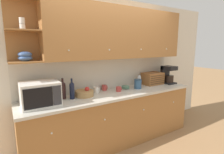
# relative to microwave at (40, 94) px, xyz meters

# --- Properties ---
(ground_plane) EXTENTS (24.00, 24.00, 0.00)m
(ground_plane) POSITION_rel_microwave_xyz_m (1.23, 0.32, -1.10)
(ground_plane) COLOR #9E754C
(wall_back) EXTENTS (5.53, 0.06, 2.60)m
(wall_back) POSITION_rel_microwave_xyz_m (1.23, 0.35, 0.20)
(wall_back) COLOR silver
(wall_back) RESTS_ON ground_plane
(counter_unit) EXTENTS (3.15, 0.67, 0.94)m
(counter_unit) POSITION_rel_microwave_xyz_m (1.23, -0.00, -0.63)
(counter_unit) COLOR #A36B38
(counter_unit) RESTS_ON ground_plane
(backsplash_panel) EXTENTS (3.13, 0.01, 0.59)m
(backsplash_panel) POSITION_rel_microwave_xyz_m (1.23, 0.31, 0.13)
(backsplash_panel) COLOR beige
(backsplash_panel) RESTS_ON counter_unit
(upper_cabinets) EXTENTS (3.13, 0.36, 0.88)m
(upper_cabinets) POSITION_rel_microwave_xyz_m (1.40, 0.15, 0.86)
(upper_cabinets) COLOR #A36B38
(upper_cabinets) RESTS_ON backsplash_panel
(microwave) EXTENTS (0.49, 0.43, 0.33)m
(microwave) POSITION_rel_microwave_xyz_m (0.00, 0.00, 0.00)
(microwave) COLOR silver
(microwave) RESTS_ON counter_unit
(second_wine_bottle) EXTENTS (0.08, 0.08, 0.32)m
(second_wine_bottle) POSITION_rel_microwave_xyz_m (0.35, 0.13, -0.02)
(second_wine_bottle) COLOR black
(second_wine_bottle) RESTS_ON counter_unit
(wine_bottle) EXTENTS (0.07, 0.07, 0.32)m
(wine_bottle) POSITION_rel_microwave_xyz_m (0.47, 0.05, -0.02)
(wine_bottle) COLOR black
(wine_bottle) RESTS_ON counter_unit
(fruit_basket) EXTENTS (0.29, 0.29, 0.16)m
(fruit_basket) POSITION_rel_microwave_xyz_m (0.69, 0.08, -0.11)
(fruit_basket) COLOR #A87F4C
(fruit_basket) RESTS_ON counter_unit
(mug) EXTENTS (0.11, 0.09, 0.11)m
(mug) POSITION_rel_microwave_xyz_m (0.94, 0.15, -0.11)
(mug) COLOR silver
(mug) RESTS_ON counter_unit
(mug_patterned_third) EXTENTS (0.09, 0.08, 0.10)m
(mug_patterned_third) POSITION_rel_microwave_xyz_m (1.15, 0.23, -0.11)
(mug_patterned_third) COLOR #B73D38
(mug_patterned_third) RESTS_ON counter_unit
(mug_blue_second) EXTENTS (0.10, 0.09, 0.09)m
(mug_blue_second) POSITION_rel_microwave_xyz_m (1.33, 0.03, -0.12)
(mug_blue_second) COLOR #B73D38
(mug_blue_second) RESTS_ON counter_unit
(bowl_stack_on_counter) EXTENTS (0.16, 0.16, 0.07)m
(bowl_stack_on_counter) POSITION_rel_microwave_xyz_m (1.55, 0.12, -0.13)
(bowl_stack_on_counter) COLOR slate
(bowl_stack_on_counter) RESTS_ON counter_unit
(storage_canister) EXTENTS (0.15, 0.15, 0.18)m
(storage_canister) POSITION_rel_microwave_xyz_m (1.76, 0.01, -0.07)
(storage_canister) COLOR #33567A
(storage_canister) RESTS_ON counter_unit
(wine_glass) EXTENTS (0.08, 0.08, 0.23)m
(wine_glass) POSITION_rel_microwave_xyz_m (1.93, 0.18, -0.01)
(wine_glass) COLOR silver
(wine_glass) RESTS_ON counter_unit
(bread_box) EXTENTS (0.42, 0.29, 0.25)m
(bread_box) POSITION_rel_microwave_xyz_m (2.27, 0.14, -0.04)
(bread_box) COLOR #996033
(bread_box) RESTS_ON counter_unit
(coffee_maker) EXTENTS (0.23, 0.27, 0.38)m
(coffee_maker) POSITION_rel_microwave_xyz_m (2.63, 0.04, 0.03)
(coffee_maker) COLOR black
(coffee_maker) RESTS_ON counter_unit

